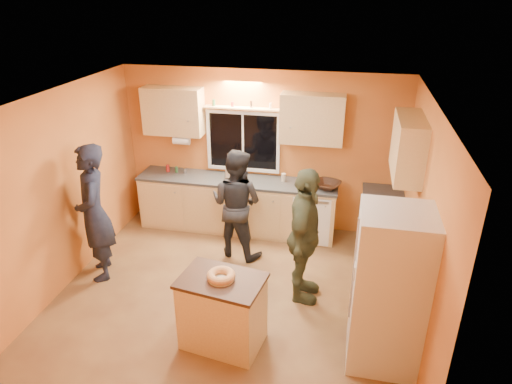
% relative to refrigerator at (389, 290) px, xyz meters
% --- Properties ---
extents(ground, '(4.50, 4.50, 0.00)m').
position_rel_refrigerator_xyz_m(ground, '(-1.89, 0.80, -0.90)').
color(ground, brown).
rests_on(ground, ground).
extents(room_shell, '(4.54, 4.04, 2.61)m').
position_rel_refrigerator_xyz_m(room_shell, '(-1.77, 1.21, 0.72)').
color(room_shell, orange).
rests_on(room_shell, ground).
extents(back_counter, '(4.23, 0.62, 0.90)m').
position_rel_refrigerator_xyz_m(back_counter, '(-1.88, 2.50, -0.45)').
color(back_counter, tan).
rests_on(back_counter, ground).
extents(right_counter, '(0.62, 1.84, 0.90)m').
position_rel_refrigerator_xyz_m(right_counter, '(0.06, 1.30, -0.45)').
color(right_counter, tan).
rests_on(right_counter, ground).
extents(refrigerator, '(0.72, 0.70, 1.80)m').
position_rel_refrigerator_xyz_m(refrigerator, '(0.00, 0.00, 0.00)').
color(refrigerator, silver).
rests_on(refrigerator, ground).
extents(island, '(0.99, 0.75, 0.87)m').
position_rel_refrigerator_xyz_m(island, '(-1.75, -0.14, -0.46)').
color(island, tan).
rests_on(island, ground).
extents(bundt_pastry, '(0.31, 0.31, 0.09)m').
position_rel_refrigerator_xyz_m(bundt_pastry, '(-1.75, -0.14, 0.02)').
color(bundt_pastry, tan).
rests_on(bundt_pastry, island).
extents(person_left, '(0.74, 0.84, 1.92)m').
position_rel_refrigerator_xyz_m(person_left, '(-3.79, 0.84, 0.06)').
color(person_left, black).
rests_on(person_left, ground).
extents(person_center, '(0.95, 0.82, 1.67)m').
position_rel_refrigerator_xyz_m(person_center, '(-2.06, 1.77, -0.07)').
color(person_center, black).
rests_on(person_center, ground).
extents(person_right, '(0.47, 1.07, 1.81)m').
position_rel_refrigerator_xyz_m(person_right, '(-0.97, 0.89, 0.00)').
color(person_right, '#313723').
rests_on(person_right, ground).
extents(mixing_bowl, '(0.51, 0.51, 0.10)m').
position_rel_refrigerator_xyz_m(mixing_bowl, '(-0.79, 2.46, 0.05)').
color(mixing_bowl, black).
rests_on(mixing_bowl, back_counter).
extents(utensil_crock, '(0.14, 0.14, 0.17)m').
position_rel_refrigerator_xyz_m(utensil_crock, '(-2.36, 2.52, 0.09)').
color(utensil_crock, beige).
rests_on(utensil_crock, back_counter).
extents(potted_plant, '(0.35, 0.33, 0.31)m').
position_rel_refrigerator_xyz_m(potted_plant, '(0.03, 0.84, 0.16)').
color(potted_plant, gray).
rests_on(potted_plant, right_counter).
extents(red_box, '(0.16, 0.12, 0.07)m').
position_rel_refrigerator_xyz_m(red_box, '(0.01, 1.81, 0.04)').
color(red_box, '#AC1F1A').
rests_on(red_box, right_counter).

